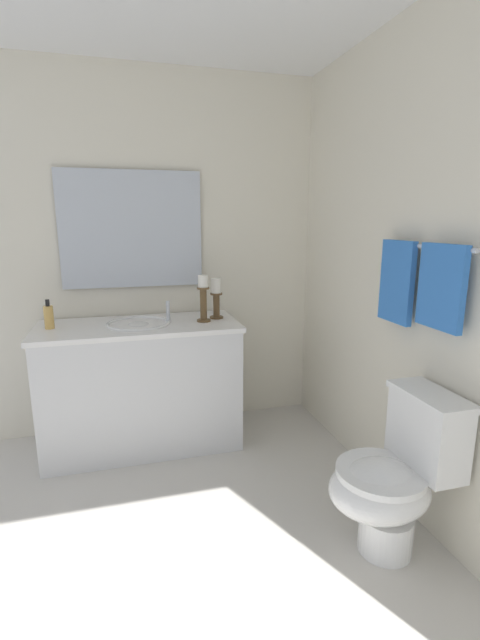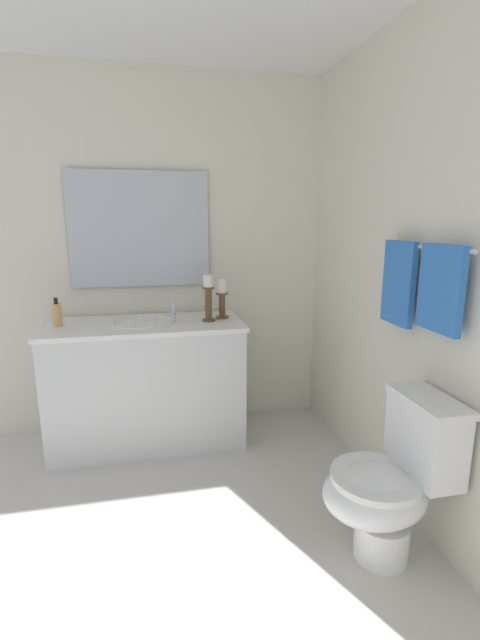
# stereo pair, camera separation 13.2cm
# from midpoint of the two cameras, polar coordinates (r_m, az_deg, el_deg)

# --- Properties ---
(floor) EXTENTS (2.93, 2.43, 0.02)m
(floor) POSITION_cam_midpoint_polar(r_m,az_deg,el_deg) (2.23, -9.67, -29.08)
(floor) COLOR beige
(floor) RESTS_ON ground
(wall_back) EXTENTS (2.93, 0.04, 2.45)m
(wall_back) POSITION_cam_midpoint_polar(r_m,az_deg,el_deg) (2.15, 23.24, 5.10)
(wall_back) COLOR silver
(wall_back) RESTS_ON ground
(wall_left) EXTENTS (0.04, 2.43, 2.45)m
(wall_left) POSITION_cam_midpoint_polar(r_m,az_deg,el_deg) (3.14, -13.36, 7.95)
(wall_left) COLOR silver
(wall_left) RESTS_ON ground
(vanity_cabinet) EXTENTS (0.58, 1.27, 0.83)m
(vanity_cabinet) POSITION_cam_midpoint_polar(r_m,az_deg,el_deg) (2.99, -13.93, -8.25)
(vanity_cabinet) COLOR silver
(vanity_cabinet) RESTS_ON ground
(sink_basin) EXTENTS (0.40, 0.40, 0.24)m
(sink_basin) POSITION_cam_midpoint_polar(r_m,az_deg,el_deg) (2.88, -14.31, -1.25)
(sink_basin) COLOR white
(sink_basin) RESTS_ON vanity_cabinet
(mirror) EXTENTS (0.02, 0.93, 0.77)m
(mirror) POSITION_cam_midpoint_polar(r_m,az_deg,el_deg) (3.08, -15.12, 11.29)
(mirror) COLOR silver
(candle_holder_tall) EXTENTS (0.09, 0.09, 0.27)m
(candle_holder_tall) POSITION_cam_midpoint_polar(r_m,az_deg,el_deg) (2.93, -4.40, 2.97)
(candle_holder_tall) COLOR brown
(candle_holder_tall) RESTS_ON vanity_cabinet
(candle_holder_short) EXTENTS (0.09, 0.09, 0.30)m
(candle_holder_short) POSITION_cam_midpoint_polar(r_m,az_deg,el_deg) (2.84, -6.13, 2.98)
(candle_holder_short) COLOR brown
(candle_holder_short) RESTS_ON vanity_cabinet
(soap_bottle) EXTENTS (0.06, 0.06, 0.18)m
(soap_bottle) POSITION_cam_midpoint_polar(r_m,az_deg,el_deg) (2.92, -24.84, 0.39)
(soap_bottle) COLOR #E5B259
(soap_bottle) RESTS_ON vanity_cabinet
(toilet) EXTENTS (0.39, 0.54, 0.75)m
(toilet) POSITION_cam_midpoint_polar(r_m,az_deg,el_deg) (2.14, 17.63, -19.01)
(toilet) COLOR white
(toilet) RESTS_ON ground
(towel_bar) EXTENTS (0.62, 0.02, 0.02)m
(towel_bar) POSITION_cam_midpoint_polar(r_m,az_deg,el_deg) (2.15, 21.25, 8.94)
(towel_bar) COLOR silver
(towel_near_vanity) EXTENTS (0.24, 0.03, 0.40)m
(towel_near_vanity) POSITION_cam_midpoint_polar(r_m,az_deg,el_deg) (2.28, 18.19, 4.74)
(towel_near_vanity) COLOR blue
(towel_near_vanity) RESTS_ON towel_bar
(towel_center) EXTENTS (0.26, 0.03, 0.36)m
(towel_center) POSITION_cam_midpoint_polar(r_m,az_deg,el_deg) (2.03, 23.06, 3.97)
(towel_center) COLOR blue
(towel_center) RESTS_ON towel_bar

